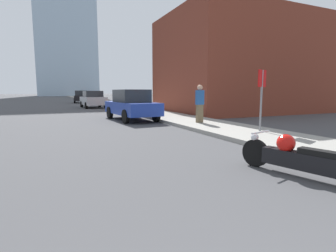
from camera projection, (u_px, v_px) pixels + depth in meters
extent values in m
cube|color=gray|center=(99.00, 102.00, 38.53)|extent=(2.73, 240.00, 0.15)
cube|color=brown|center=(243.00, 66.00, 20.71)|extent=(12.12, 8.59, 7.17)
cylinder|color=black|center=(255.00, 153.00, 5.50)|extent=(0.24, 0.58, 0.58)
cube|color=black|center=(300.00, 161.00, 4.78)|extent=(0.59, 1.42, 0.31)
sphere|color=red|center=(286.00, 143.00, 4.96)|extent=(0.34, 0.34, 0.34)
cube|color=black|center=(318.00, 153.00, 4.52)|extent=(0.37, 0.67, 0.10)
sphere|color=silver|center=(255.00, 137.00, 5.47)|extent=(0.16, 0.16, 0.16)
cylinder|color=silver|center=(261.00, 132.00, 5.36)|extent=(0.61, 0.19, 0.04)
cube|color=#1E3899|center=(132.00, 108.00, 14.42)|extent=(2.08, 4.58, 0.65)
cube|color=#23282D|center=(131.00, 96.00, 14.34)|extent=(1.64, 2.25, 0.68)
cylinder|color=black|center=(110.00, 113.00, 15.28)|extent=(0.25, 0.71, 0.70)
cylinder|color=black|center=(136.00, 112.00, 16.06)|extent=(0.25, 0.71, 0.70)
cylinder|color=black|center=(126.00, 117.00, 12.87)|extent=(0.25, 0.71, 0.70)
cylinder|color=black|center=(156.00, 115.00, 13.65)|extent=(0.25, 0.71, 0.70)
cube|color=#BCBCC1|center=(93.00, 101.00, 25.58)|extent=(2.13, 4.10, 0.74)
cube|color=#23282D|center=(93.00, 94.00, 25.49)|extent=(1.72, 2.01, 0.59)
cylinder|color=black|center=(82.00, 104.00, 26.30)|extent=(0.24, 0.62, 0.61)
cylinder|color=black|center=(99.00, 104.00, 27.12)|extent=(0.24, 0.62, 0.61)
cylinder|color=black|center=(86.00, 105.00, 24.13)|extent=(0.24, 0.62, 0.61)
cylinder|color=black|center=(106.00, 105.00, 24.95)|extent=(0.24, 0.62, 0.61)
cube|color=black|center=(81.00, 98.00, 36.80)|extent=(2.21, 4.21, 0.68)
cube|color=#23282D|center=(81.00, 93.00, 36.71)|extent=(1.75, 2.08, 0.71)
cylinder|color=black|center=(75.00, 100.00, 37.74)|extent=(0.26, 0.66, 0.65)
cylinder|color=black|center=(87.00, 100.00, 38.31)|extent=(0.26, 0.66, 0.65)
cylinder|color=black|center=(75.00, 101.00, 35.38)|extent=(0.26, 0.66, 0.65)
cylinder|color=black|center=(88.00, 101.00, 35.95)|extent=(0.26, 0.66, 0.65)
cylinder|color=slate|center=(261.00, 101.00, 9.38)|extent=(0.07, 0.07, 2.18)
cube|color=red|center=(262.00, 78.00, 9.28)|extent=(0.57, 0.26, 0.60)
cube|color=brown|center=(200.00, 114.00, 12.01)|extent=(0.29, 0.20, 0.83)
cube|color=#235193|center=(200.00, 97.00, 11.92)|extent=(0.36, 0.20, 0.65)
sphere|color=tan|center=(200.00, 87.00, 11.86)|extent=(0.24, 0.24, 0.24)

